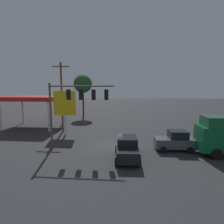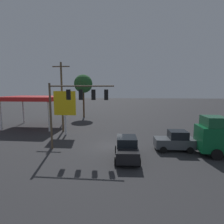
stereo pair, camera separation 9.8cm
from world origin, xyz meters
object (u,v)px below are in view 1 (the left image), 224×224
(traffic_signal_assembly, at_px, (76,100))
(price_sign, at_px, (65,104))
(street_tree, at_px, (83,84))
(sedan_waiting, at_px, (127,148))
(utility_pole, at_px, (62,95))
(hatchback_crossing, at_px, (175,141))

(traffic_signal_assembly, relative_size, price_sign, 1.15)
(price_sign, xyz_separation_m, street_tree, (1.19, -14.50, 3.05))
(sedan_waiting, bearing_deg, street_tree, -159.91)
(price_sign, relative_size, sedan_waiting, 1.28)
(price_sign, bearing_deg, utility_pole, -60.03)
(hatchback_crossing, bearing_deg, street_tree, -55.97)
(hatchback_crossing, bearing_deg, sedan_waiting, 25.75)
(price_sign, distance_m, hatchback_crossing, 14.03)
(hatchback_crossing, bearing_deg, utility_pole, -27.41)
(street_tree, bearing_deg, traffic_signal_assembly, 102.17)
(street_tree, bearing_deg, sedan_waiting, 112.99)
(price_sign, bearing_deg, street_tree, -85.29)
(sedan_waiting, xyz_separation_m, hatchback_crossing, (-4.74, -2.48, -0.00))
(utility_pole, relative_size, hatchback_crossing, 2.51)
(sedan_waiting, relative_size, hatchback_crossing, 1.16)
(utility_pole, bearing_deg, price_sign, 119.97)
(utility_pole, xyz_separation_m, price_sign, (-1.01, 1.76, -1.10))
(traffic_signal_assembly, bearing_deg, utility_pole, -60.24)
(utility_pole, height_order, hatchback_crossing, utility_pole)
(price_sign, distance_m, sedan_waiting, 11.32)
(price_sign, xyz_separation_m, sedan_waiting, (-8.07, 7.33, -3.06))
(hatchback_crossing, height_order, street_tree, street_tree)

